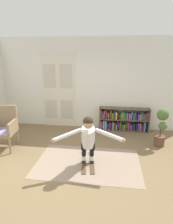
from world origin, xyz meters
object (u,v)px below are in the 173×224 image
(potted_plant, at_px, (162,124))
(skis_pair, at_px, (88,161))
(person_skier, at_px, (88,137))
(bookshelf, at_px, (123,120))
(wicker_chair, at_px, (4,127))

(potted_plant, bearing_deg, skis_pair, -148.86)
(potted_plant, relative_size, skis_pair, 1.04)
(potted_plant, bearing_deg, person_skier, -144.09)
(bookshelf, xyz_separation_m, person_skier, (-0.84, -2.29, 0.37))
(potted_plant, distance_m, skis_pair, 2.19)
(wicker_chair, height_order, potted_plant, wicker_chair)
(skis_pair, relative_size, person_skier, 0.68)
(skis_pair, xyz_separation_m, person_skier, (0.03, -0.20, 0.69))
(bookshelf, height_order, person_skier, person_skier)
(wicker_chair, relative_size, potted_plant, 1.09)
(wicker_chair, xyz_separation_m, person_skier, (2.27, -0.63, 0.13))
(bookshelf, distance_m, potted_plant, 1.40)
(bookshelf, height_order, skis_pair, bookshelf)
(person_skier, bearing_deg, bookshelf, 69.87)
(bookshelf, height_order, wicker_chair, wicker_chair)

